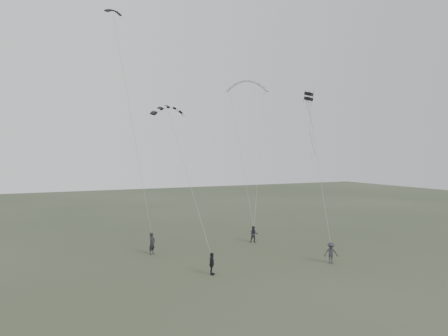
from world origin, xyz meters
name	(u,v)px	position (x,y,z in m)	size (l,w,h in m)	color
ground	(254,267)	(0.00, 0.00, 0.00)	(140.00, 140.00, 0.00)	#303E29
flyer_left	(152,243)	(-5.42, 6.99, 0.88)	(0.64, 0.42, 1.76)	black
flyer_right	(254,234)	(4.25, 7.52, 0.75)	(0.73, 0.57, 1.50)	#25252A
flyer_center	(212,264)	(-3.49, -0.45, 0.75)	(0.88, 0.36, 1.49)	black
flyer_far	(331,253)	(5.67, -1.49, 0.78)	(1.01, 0.58, 1.56)	#2D2E33
kite_dark_small	(113,11)	(-7.25, 12.24, 20.63)	(1.58, 0.47, 0.52)	black
kite_pale_large	(247,81)	(6.61, 13.16, 15.64)	(4.44, 1.00, 1.79)	#A7AAAC
kite_striped	(168,107)	(-4.52, 5.40, 11.69)	(2.68, 0.67, 1.08)	black
kite_box	(309,96)	(8.52, 5.19, 13.19)	(0.63, 0.63, 0.71)	black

